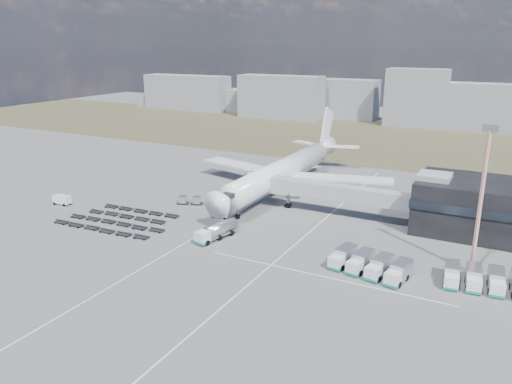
% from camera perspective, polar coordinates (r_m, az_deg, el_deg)
% --- Properties ---
extents(ground, '(420.00, 420.00, 0.00)m').
position_cam_1_polar(ground, '(96.44, -4.73, -4.65)').
color(ground, '#565659').
rests_on(ground, ground).
extents(grass_strip, '(420.00, 90.00, 0.01)m').
position_cam_1_polar(grass_strip, '(194.94, 12.93, 5.96)').
color(grass_strip, '#453F29').
rests_on(grass_strip, ground).
extents(lane_markings, '(47.12, 110.00, 0.01)m').
position_cam_1_polar(lane_markings, '(94.37, 1.29, -5.09)').
color(lane_markings, silver).
rests_on(lane_markings, ground).
extents(terminal, '(30.40, 16.40, 11.00)m').
position_cam_1_polar(terminal, '(103.81, 26.02, -1.71)').
color(terminal, black).
rests_on(terminal, ground).
extents(jet_bridge, '(30.30, 3.80, 7.05)m').
position_cam_1_polar(jet_bridge, '(105.71, 8.53, 0.05)').
color(jet_bridge, '#939399').
rests_on(jet_bridge, ground).
extents(airliner, '(51.59, 64.53, 17.62)m').
position_cam_1_polar(airliner, '(122.03, 3.38, 2.58)').
color(airliner, white).
rests_on(airliner, ground).
extents(skyline, '(284.02, 26.49, 24.46)m').
position_cam_1_polar(skyline, '(231.64, 15.22, 9.73)').
color(skyline, gray).
rests_on(skyline, ground).
extents(fuel_tanker, '(4.37, 9.59, 3.01)m').
position_cam_1_polar(fuel_tanker, '(92.98, -4.57, -4.49)').
color(fuel_tanker, white).
rests_on(fuel_tanker, ground).
extents(pushback_tug, '(3.87, 2.50, 1.60)m').
position_cam_1_polar(pushback_tug, '(104.27, -4.02, -2.50)').
color(pushback_tug, white).
rests_on(pushback_tug, ground).
extents(utility_van, '(4.12, 2.19, 2.14)m').
position_cam_1_polar(utility_van, '(120.29, -21.31, -0.86)').
color(utility_van, white).
rests_on(utility_van, ground).
extents(catering_truck, '(4.04, 6.50, 2.78)m').
position_cam_1_polar(catering_truck, '(119.38, 4.48, 0.31)').
color(catering_truck, white).
rests_on(catering_truck, ground).
extents(service_trucks_near, '(12.69, 8.40, 2.61)m').
position_cam_1_polar(service_trucks_near, '(81.65, 12.88, -8.06)').
color(service_trucks_near, white).
rests_on(service_trucks_near, ground).
extents(service_trucks_far, '(12.04, 7.54, 2.53)m').
position_cam_1_polar(service_trucks_far, '(82.35, 24.70, -9.07)').
color(service_trucks_far, white).
rests_on(service_trucks_far, ground).
extents(uld_row, '(14.88, 7.19, 1.69)m').
position_cam_1_polar(uld_row, '(112.21, -5.19, -1.01)').
color(uld_row, black).
rests_on(uld_row, ground).
extents(baggage_dollies, '(23.82, 15.12, 0.71)m').
position_cam_1_polar(baggage_dollies, '(105.73, -15.38, -3.06)').
color(baggage_dollies, black).
rests_on(baggage_dollies, ground).
extents(floodlight_mast, '(2.25, 1.82, 23.60)m').
position_cam_1_polar(floodlight_mast, '(83.37, 24.28, -0.99)').
color(floodlight_mast, '#BC371E').
rests_on(floodlight_mast, ground).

